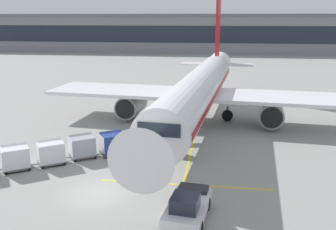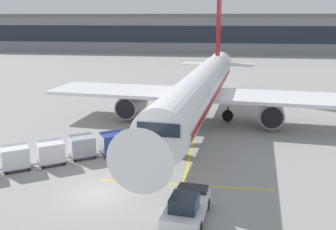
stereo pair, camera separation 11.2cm
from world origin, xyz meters
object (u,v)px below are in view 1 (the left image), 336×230
at_px(baggage_cart_second, 82,146).
at_px(pushback_tug, 187,207).
at_px(baggage_cart_third, 51,152).
at_px(ground_crew_by_loader, 141,147).
at_px(ground_crew_by_carts, 128,140).
at_px(safety_cone_engine_keepout, 140,117).
at_px(baggage_cart_fourth, 15,157).
at_px(ground_crew_wingwalker, 147,143).
at_px(belt_loader, 149,134).
at_px(baggage_cart_lead, 113,143).
at_px(ground_crew_marshaller, 137,133).
at_px(parked_airplane, 200,90).

distance_m(baggage_cart_second, pushback_tug, 12.75).
distance_m(baggage_cart_third, ground_crew_by_loader, 7.06).
relative_size(ground_crew_by_carts, safety_cone_engine_keepout, 2.22).
relative_size(pushback_tug, safety_cone_engine_keepout, 5.89).
height_order(baggage_cart_fourth, ground_crew_wingwalker, baggage_cart_fourth).
bearing_deg(pushback_tug, safety_cone_engine_keepout, 108.79).
relative_size(baggage_cart_third, safety_cone_engine_keepout, 3.44).
bearing_deg(belt_loader, ground_crew_by_carts, -117.14).
xyz_separation_m(baggage_cart_fourth, pushback_tug, (13.47, -5.57, -0.17)).
relative_size(baggage_cart_lead, ground_crew_by_carts, 1.55).
relative_size(baggage_cart_second, baggage_cart_third, 1.00).
relative_size(baggage_cart_second, pushback_tug, 0.58).
bearing_deg(safety_cone_engine_keepout, ground_crew_marshaller, -80.60).
relative_size(belt_loader, baggage_cart_third, 1.90).
distance_m(ground_crew_by_loader, ground_crew_wingwalker, 1.02).
xyz_separation_m(baggage_cart_second, baggage_cart_third, (-1.92, -1.68, 0.00)).
bearing_deg(baggage_cart_third, belt_loader, 43.09).
bearing_deg(parked_airplane, baggage_cart_lead, -120.85).
distance_m(ground_crew_by_carts, ground_crew_wingwalker, 1.87).
bearing_deg(ground_crew_wingwalker, ground_crew_by_carts, 159.90).
xyz_separation_m(baggage_cart_third, ground_crew_wingwalker, (7.09, 3.03, -0.00)).
distance_m(baggage_cart_second, ground_crew_by_carts, 3.95).
distance_m(pushback_tug, ground_crew_marshaller, 14.03).
relative_size(ground_crew_wingwalker, safety_cone_engine_keepout, 2.22).
height_order(ground_crew_by_loader, ground_crew_by_carts, same).
height_order(parked_airplane, baggage_cart_lead, parked_airplane).
xyz_separation_m(baggage_cart_fourth, ground_crew_marshaller, (7.76, 7.25, -0.00)).
relative_size(ground_crew_by_carts, ground_crew_wingwalker, 1.00).
distance_m(parked_airplane, baggage_cart_third, 17.86).
bearing_deg(parked_airplane, pushback_tug, -88.78).
xyz_separation_m(baggage_cart_lead, ground_crew_by_loader, (2.58, -0.72, -0.00)).
height_order(pushback_tug, ground_crew_by_carts, pushback_tug).
distance_m(baggage_cart_lead, ground_crew_by_carts, 1.46).
xyz_separation_m(belt_loader, ground_crew_by_carts, (-1.29, -2.52, 0.17)).
distance_m(baggage_cart_third, ground_crew_marshaller, 8.08).
bearing_deg(ground_crew_by_loader, pushback_tug, -63.35).
height_order(baggage_cart_fourth, ground_crew_by_loader, baggage_cart_fourth).
height_order(ground_crew_marshaller, safety_cone_engine_keepout, ground_crew_marshaller).
distance_m(parked_airplane, ground_crew_marshaller, 10.01).
distance_m(belt_loader, ground_crew_marshaller, 1.11).
bearing_deg(baggage_cart_second, ground_crew_by_loader, 4.58).
xyz_separation_m(parked_airplane, ground_crew_by_loader, (-4.09, -11.89, -2.58)).
bearing_deg(safety_cone_engine_keepout, belt_loader, -72.55).
height_order(baggage_cart_third, ground_crew_wingwalker, baggage_cart_third).
bearing_deg(parked_airplane, safety_cone_engine_keepout, -176.45).
distance_m(parked_airplane, belt_loader, 9.26).
relative_size(parked_airplane, ground_crew_wingwalker, 25.38).
xyz_separation_m(baggage_cart_fourth, ground_crew_by_carts, (7.50, 5.07, -0.00)).
relative_size(baggage_cart_third, pushback_tug, 0.58).
relative_size(baggage_cart_second, ground_crew_marshaller, 1.55).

